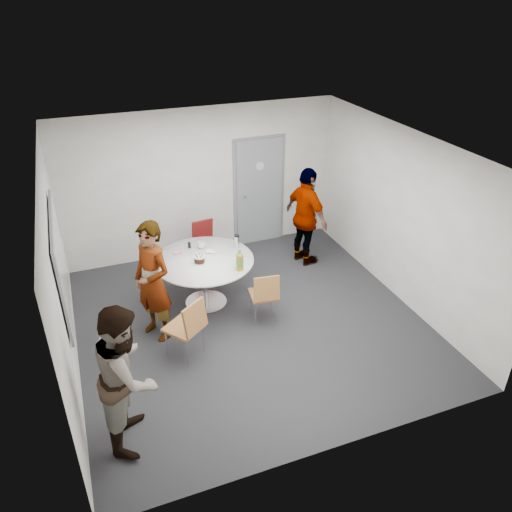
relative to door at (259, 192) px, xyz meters
name	(u,v)px	position (x,y,z in m)	size (l,w,h in m)	color
floor	(250,322)	(-1.10, -2.48, -1.03)	(5.00, 5.00, 0.00)	black
ceiling	(249,149)	(-1.10, -2.48, 1.67)	(5.00, 5.00, 0.00)	silver
wall_back	(202,183)	(-1.10, 0.02, 0.32)	(5.00, 5.00, 0.00)	#B6B2AC
wall_left	(59,278)	(-3.60, -2.48, 0.32)	(5.00, 5.00, 0.00)	#B6B2AC
wall_right	(402,217)	(1.40, -2.48, 0.32)	(5.00, 5.00, 0.00)	#B6B2AC
wall_front	(338,356)	(-1.10, -4.98, 0.32)	(5.00, 5.00, 0.00)	#B6B2AC
door	(259,192)	(0.00, 0.00, 0.00)	(1.02, 0.17, 2.12)	slate
whiteboard	(61,263)	(-3.56, -2.28, 0.42)	(0.04, 1.90, 1.25)	slate
table	(206,265)	(-1.55, -1.75, -0.33)	(1.54, 1.54, 1.13)	white
chair_near_left	(189,324)	(-2.13, -2.93, -0.46)	(0.63, 0.64, 0.92)	#915B2C
chair_near_right	(265,293)	(-0.88, -2.53, -0.52)	(0.45, 0.48, 0.84)	#915B2C
chair_far	(205,239)	(-1.24, -0.57, -0.51)	(0.46, 0.49, 0.85)	maroon
person_main	(153,282)	(-2.45, -2.26, -0.13)	(0.65, 0.43, 1.80)	#A5C6EA
person_left	(127,375)	(-3.05, -3.98, -0.15)	(0.85, 0.66, 1.75)	white
person_right	(306,217)	(0.47, -1.10, -0.13)	(1.05, 0.44, 1.79)	black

